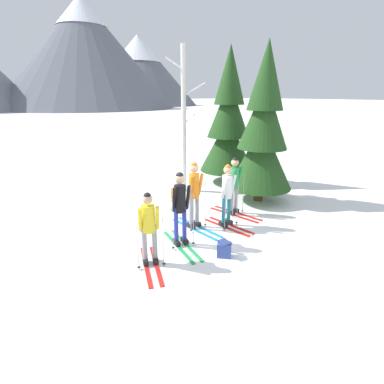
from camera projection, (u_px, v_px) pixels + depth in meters
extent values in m
plane|color=white|center=(194.00, 233.00, 8.02)|extent=(400.00, 400.00, 0.00)
cube|color=red|center=(156.00, 265.00, 6.51)|extent=(0.59, 1.57, 0.02)
cube|color=red|center=(146.00, 266.00, 6.45)|extent=(0.59, 1.57, 0.02)
cube|color=black|center=(155.00, 260.00, 6.58)|extent=(0.19, 0.28, 0.12)
cylinder|color=gray|center=(155.00, 242.00, 6.44)|extent=(0.11, 0.11, 0.78)
cube|color=black|center=(145.00, 261.00, 6.52)|extent=(0.19, 0.28, 0.12)
cylinder|color=gray|center=(144.00, 243.00, 6.39)|extent=(0.11, 0.11, 0.78)
cylinder|color=yellow|center=(148.00, 219.00, 6.24)|extent=(0.28, 0.28, 0.59)
sphere|color=tan|center=(147.00, 199.00, 6.10)|extent=(0.21, 0.21, 0.21)
sphere|color=black|center=(147.00, 196.00, 6.08)|extent=(0.16, 0.16, 0.16)
cylinder|color=yellow|center=(157.00, 218.00, 6.22)|extent=(0.14, 0.21, 0.56)
cylinder|color=yellow|center=(140.00, 220.00, 6.13)|extent=(0.14, 0.21, 0.56)
cylinder|color=#A5A5AD|center=(163.00, 242.00, 6.29)|extent=(0.02, 0.02, 1.18)
cylinder|color=black|center=(164.00, 264.00, 6.46)|extent=(0.07, 0.07, 0.01)
cylinder|color=#A5A5AD|center=(138.00, 245.00, 6.16)|extent=(0.02, 0.02, 1.18)
cylinder|color=black|center=(139.00, 267.00, 6.32)|extent=(0.07, 0.07, 0.01)
cube|color=#384C99|center=(147.00, 214.00, 6.38)|extent=(0.30, 0.23, 0.36)
cube|color=green|center=(186.00, 245.00, 7.37)|extent=(0.31, 1.77, 0.02)
cube|color=green|center=(178.00, 247.00, 7.28)|extent=(0.31, 1.77, 0.02)
cube|color=black|center=(185.00, 240.00, 7.44)|extent=(0.14, 0.27, 0.12)
cylinder|color=#2D389E|center=(184.00, 223.00, 7.28)|extent=(0.11, 0.11, 0.88)
cube|color=black|center=(176.00, 242.00, 7.34)|extent=(0.14, 0.27, 0.12)
cylinder|color=#2D389E|center=(176.00, 225.00, 7.19)|extent=(0.11, 0.11, 0.88)
cylinder|color=black|center=(180.00, 199.00, 7.04)|extent=(0.28, 0.28, 0.66)
sphere|color=tan|center=(180.00, 179.00, 6.88)|extent=(0.24, 0.24, 0.24)
sphere|color=black|center=(180.00, 176.00, 6.86)|extent=(0.18, 0.18, 0.18)
cylinder|color=black|center=(188.00, 197.00, 7.05)|extent=(0.10, 0.22, 0.63)
cylinder|color=black|center=(174.00, 200.00, 6.90)|extent=(0.10, 0.22, 0.63)
cylinder|color=#A5A5AD|center=(193.00, 221.00, 7.17)|extent=(0.02, 0.02, 1.32)
cylinder|color=black|center=(193.00, 243.00, 7.35)|extent=(0.07, 0.07, 0.01)
cylinder|color=#A5A5AD|center=(173.00, 225.00, 6.94)|extent=(0.02, 0.02, 1.32)
cylinder|color=black|center=(173.00, 248.00, 7.13)|extent=(0.07, 0.07, 0.01)
cube|color=#99661E|center=(177.00, 195.00, 7.17)|extent=(0.28, 0.19, 0.36)
cube|color=#1E84D1|center=(199.00, 227.00, 8.36)|extent=(0.36, 1.76, 0.02)
cube|color=#1E84D1|center=(193.00, 229.00, 8.22)|extent=(0.36, 1.76, 0.02)
cube|color=black|center=(197.00, 224.00, 8.41)|extent=(0.15, 0.27, 0.12)
cylinder|color=gray|center=(197.00, 208.00, 8.26)|extent=(0.11, 0.11, 0.89)
cube|color=black|center=(191.00, 226.00, 8.27)|extent=(0.15, 0.27, 0.12)
cylinder|color=gray|center=(191.00, 210.00, 8.12)|extent=(0.11, 0.11, 0.89)
cylinder|color=orange|center=(194.00, 186.00, 7.98)|extent=(0.28, 0.28, 0.67)
sphere|color=tan|center=(194.00, 168.00, 7.83)|extent=(0.24, 0.24, 0.24)
sphere|color=#B76019|center=(194.00, 165.00, 7.80)|extent=(0.18, 0.18, 0.18)
cylinder|color=orange|center=(200.00, 184.00, 8.05)|extent=(0.11, 0.22, 0.63)
cylinder|color=orange|center=(191.00, 187.00, 7.82)|extent=(0.11, 0.22, 0.63)
cylinder|color=#A5A5AD|center=(206.00, 205.00, 8.20)|extent=(0.02, 0.02, 1.33)
cylinder|color=black|center=(205.00, 225.00, 8.39)|extent=(0.07, 0.07, 0.01)
cylinder|color=#A5A5AD|center=(191.00, 209.00, 7.86)|extent=(0.02, 0.02, 1.33)
cylinder|color=black|center=(191.00, 230.00, 8.05)|extent=(0.07, 0.07, 0.01)
cube|color=red|center=(231.00, 225.00, 8.47)|extent=(0.40, 1.58, 0.02)
cube|color=red|center=(226.00, 227.00, 8.32)|extent=(0.40, 1.58, 0.02)
cube|color=black|center=(228.00, 222.00, 8.52)|extent=(0.16, 0.28, 0.12)
cylinder|color=#1E6B7A|center=(229.00, 207.00, 8.37)|extent=(0.11, 0.11, 0.84)
cube|color=black|center=(223.00, 224.00, 8.37)|extent=(0.16, 0.28, 0.12)
cylinder|color=#1E6B7A|center=(224.00, 209.00, 8.22)|extent=(0.11, 0.11, 0.84)
cylinder|color=white|center=(227.00, 187.00, 8.10)|extent=(0.28, 0.28, 0.63)
sphere|color=tan|center=(228.00, 170.00, 7.96)|extent=(0.23, 0.23, 0.23)
sphere|color=#B76019|center=(228.00, 168.00, 7.94)|extent=(0.17, 0.17, 0.17)
cylinder|color=white|center=(233.00, 185.00, 8.18)|extent=(0.12, 0.21, 0.60)
cylinder|color=white|center=(225.00, 188.00, 7.94)|extent=(0.12, 0.21, 0.60)
cylinder|color=#A5A5AD|center=(238.00, 204.00, 8.33)|extent=(0.02, 0.02, 1.27)
cylinder|color=black|center=(237.00, 223.00, 8.51)|extent=(0.07, 0.07, 0.01)
cylinder|color=#A5A5AD|center=(225.00, 209.00, 7.97)|extent=(0.02, 0.02, 1.27)
cylinder|color=black|center=(225.00, 228.00, 8.15)|extent=(0.07, 0.07, 0.01)
cube|color=red|center=(237.00, 213.00, 9.33)|extent=(0.53, 1.73, 0.02)
cube|color=red|center=(233.00, 215.00, 9.18)|extent=(0.53, 1.73, 0.02)
cube|color=black|center=(235.00, 210.00, 9.38)|extent=(0.17, 0.28, 0.12)
cylinder|color=gray|center=(235.00, 196.00, 9.23)|extent=(0.11, 0.11, 0.85)
cube|color=black|center=(231.00, 212.00, 9.22)|extent=(0.17, 0.28, 0.12)
cylinder|color=gray|center=(231.00, 198.00, 9.08)|extent=(0.11, 0.11, 0.85)
cylinder|color=#238C42|center=(234.00, 178.00, 8.96)|extent=(0.28, 0.28, 0.64)
sphere|color=tan|center=(235.00, 163.00, 8.81)|extent=(0.23, 0.23, 0.23)
sphere|color=black|center=(235.00, 160.00, 8.79)|extent=(0.17, 0.17, 0.17)
cylinder|color=#238C42|center=(239.00, 176.00, 9.04)|extent=(0.13, 0.22, 0.60)
cylinder|color=#238C42|center=(233.00, 179.00, 8.79)|extent=(0.13, 0.22, 0.60)
cylinder|color=#A5A5AD|center=(243.00, 194.00, 9.20)|extent=(0.02, 0.02, 1.27)
cylinder|color=black|center=(242.00, 211.00, 9.38)|extent=(0.07, 0.07, 0.01)
cylinder|color=#A5A5AD|center=(233.00, 198.00, 8.82)|extent=(0.02, 0.02, 1.27)
cylinder|color=black|center=(232.00, 216.00, 9.00)|extent=(0.07, 0.07, 0.01)
cylinder|color=#51381E|center=(227.00, 170.00, 12.55)|extent=(0.32, 0.32, 1.04)
cone|color=#1E4219|center=(228.00, 144.00, 12.21)|extent=(2.22, 2.22, 2.19)
cone|color=#1E4219|center=(229.00, 109.00, 11.77)|extent=(1.69, 1.69, 2.19)
cone|color=#1E4219|center=(230.00, 75.00, 11.37)|extent=(1.21, 1.21, 2.19)
cylinder|color=#51381E|center=(259.00, 186.00, 10.35)|extent=(0.31, 0.31, 1.00)
cone|color=#1E4219|center=(261.00, 156.00, 10.02)|extent=(2.15, 2.15, 2.12)
cone|color=#1E4219|center=(264.00, 116.00, 9.60)|extent=(1.64, 1.64, 2.12)
cone|color=#1E4219|center=(267.00, 75.00, 9.21)|extent=(1.17, 1.17, 2.12)
cylinder|color=silver|center=(184.00, 122.00, 10.75)|extent=(0.17, 0.17, 5.18)
cylinder|color=silver|center=(194.00, 90.00, 10.49)|extent=(0.75, 0.36, 0.49)
cylinder|color=silver|center=(174.00, 63.00, 10.13)|extent=(0.52, 0.42, 0.45)
cylinder|color=silver|center=(190.00, 119.00, 10.60)|extent=(0.24, 0.49, 0.41)
cube|color=#384C99|center=(224.00, 250.00, 6.82)|extent=(0.40, 0.39, 0.34)
cube|color=navy|center=(224.00, 242.00, 6.76)|extent=(0.22, 0.28, 0.04)
cone|color=slate|center=(85.00, 54.00, 74.21)|extent=(43.73, 43.73, 26.08)
cone|color=white|center=(80.00, 10.00, 71.21)|extent=(12.26, 12.26, 6.96)
cone|color=slate|center=(139.00, 71.00, 94.70)|extent=(37.04, 37.04, 21.04)
cone|color=white|center=(138.00, 49.00, 92.66)|extent=(14.79, 14.79, 8.00)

